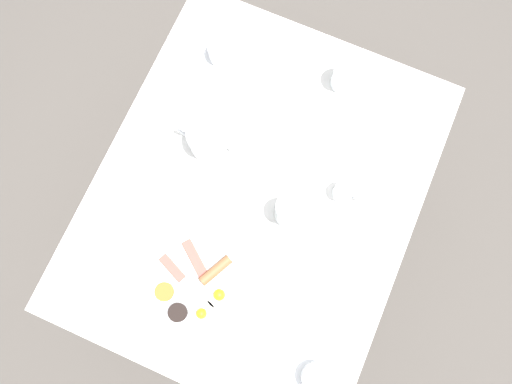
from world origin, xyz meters
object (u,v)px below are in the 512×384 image
object	(u,v)px
breakfast_plate	(194,288)
knife_by_plate	(298,134)
teapot_near	(207,138)
fork_by_plate	(332,258)
water_glass_tall	(345,75)
water_glass_short	(289,210)
creamer_jug	(344,192)
teacup_with_saucer_left	(222,52)
teacup_with_saucer_right	(316,379)

from	to	relation	value
breakfast_plate	knife_by_plate	distance (m)	0.51
teapot_near	fork_by_plate	xyz separation A→B (m)	(0.43, -0.16, -0.04)
water_glass_tall	fork_by_plate	bearing A→B (deg)	-71.88
teapot_near	knife_by_plate	bearing A→B (deg)	25.79
water_glass_short	creamer_jug	xyz separation A→B (m)	(0.12, 0.11, -0.02)
creamer_jug	teacup_with_saucer_left	bearing A→B (deg)	152.63
water_glass_short	fork_by_plate	world-z (taller)	water_glass_short
teacup_with_saucer_right	water_glass_tall	xyz separation A→B (m)	(-0.23, 0.77, 0.03)
breakfast_plate	teacup_with_saucer_left	distance (m)	0.66
teapot_near	creamer_jug	xyz separation A→B (m)	(0.40, 0.01, -0.01)
teapot_near	teacup_with_saucer_left	size ratio (longest dim) A/B	1.37
knife_by_plate	creamer_jug	bearing A→B (deg)	-32.42
knife_by_plate	teacup_with_saucer_left	bearing A→B (deg)	155.93
teapot_near	teacup_with_saucer_left	bearing A→B (deg)	101.91
teacup_with_saucer_right	teacup_with_saucer_left	bearing A→B (deg)	129.21
water_glass_tall	knife_by_plate	size ratio (longest dim) A/B	0.60
teacup_with_saucer_left	breakfast_plate	bearing A→B (deg)	-71.81
teacup_with_saucer_right	knife_by_plate	xyz separation A→B (m)	(-0.29, 0.58, -0.02)
breakfast_plate	water_glass_short	bearing A→B (deg)	62.28
teacup_with_saucer_left	water_glass_tall	bearing A→B (deg)	10.21
teacup_with_saucer_right	water_glass_short	bearing A→B (deg)	122.35
water_glass_short	fork_by_plate	xyz separation A→B (m)	(0.15, -0.06, -0.05)
teacup_with_saucer_right	creamer_jug	world-z (taller)	creamer_jug
water_glass_short	creamer_jug	world-z (taller)	water_glass_short
breakfast_plate	creamer_jug	size ratio (longest dim) A/B	3.57
breakfast_plate	knife_by_plate	size ratio (longest dim) A/B	1.66
water_glass_short	teapot_near	bearing A→B (deg)	160.85
teacup_with_saucer_left	water_glass_tall	world-z (taller)	water_glass_tall
creamer_jug	knife_by_plate	world-z (taller)	creamer_jug
fork_by_plate	knife_by_plate	distance (m)	0.36
breakfast_plate	water_glass_short	world-z (taller)	water_glass_short
teacup_with_saucer_left	fork_by_plate	world-z (taller)	teacup_with_saucer_left
teacup_with_saucer_left	fork_by_plate	size ratio (longest dim) A/B	0.82
teapot_near	teacup_with_saucer_right	world-z (taller)	teapot_near
teacup_with_saucer_left	creamer_jug	xyz separation A→B (m)	(0.47, -0.24, 0.01)
water_glass_short	water_glass_tall	bearing A→B (deg)	90.44
teapot_near	teacup_with_saucer_left	world-z (taller)	teapot_near
breakfast_plate	teacup_with_saucer_left	size ratio (longest dim) A/B	2.05
teapot_near	fork_by_plate	bearing A→B (deg)	-24.21
teacup_with_saucer_left	creamer_jug	bearing A→B (deg)	-27.37
teapot_near	creamer_jug	world-z (taller)	teapot_near
breakfast_plate	water_glass_tall	world-z (taller)	water_glass_tall
breakfast_plate	fork_by_plate	bearing A→B (deg)	35.89
teacup_with_saucer_left	water_glass_short	world-z (taller)	water_glass_short
teacup_with_saucer_left	water_glass_tall	xyz separation A→B (m)	(0.35, 0.06, 0.02)
teacup_with_saucer_left	teacup_with_saucer_right	world-z (taller)	same
water_glass_tall	knife_by_plate	xyz separation A→B (m)	(-0.06, -0.19, -0.05)
breakfast_plate	creamer_jug	world-z (taller)	creamer_jug
breakfast_plate	knife_by_plate	world-z (taller)	breakfast_plate
water_glass_tall	water_glass_short	bearing A→B (deg)	-89.56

